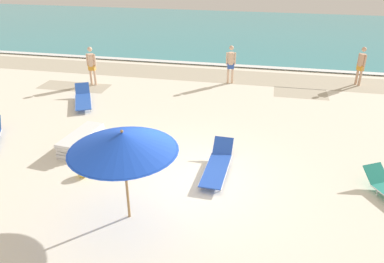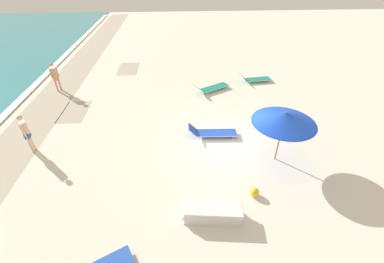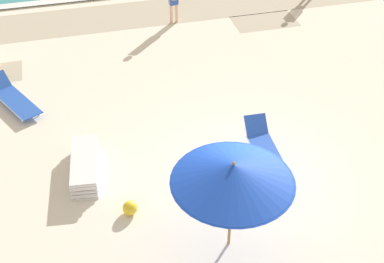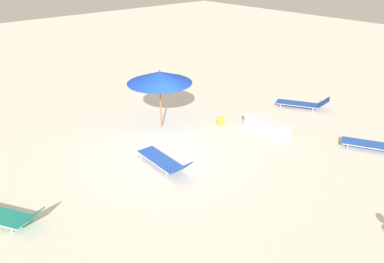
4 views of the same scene
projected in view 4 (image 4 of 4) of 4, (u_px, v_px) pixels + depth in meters
ground_plane at (169, 156)px, 12.54m from camera, size 60.00×60.00×0.16m
beach_umbrella at (160, 77)px, 13.56m from camera, size 2.40×2.40×2.28m
lounger_stack at (267, 126)px, 13.95m from camera, size 0.82×1.95×0.49m
sun_lounger_beside_umbrella at (2, 215)px, 9.30m from camera, size 1.66×2.26×0.54m
sun_lounger_near_water_left at (303, 103)px, 16.07m from camera, size 1.57×2.16×0.56m
sun_lounger_near_water_right at (377, 144)px, 12.68m from camera, size 1.55×2.23×0.55m
sun_lounger_mid_beach_solo at (164, 161)px, 11.68m from camera, size 0.70×2.24×0.57m
beach_ball at (221, 121)px, 14.55m from camera, size 0.34×0.34×0.34m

